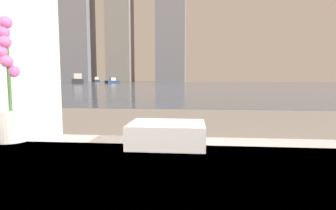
{
  "coord_description": "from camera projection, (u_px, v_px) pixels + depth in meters",
  "views": [
    {
      "loc": [
        0.09,
        0.1,
        0.78
      ],
      "look_at": [
        -0.15,
        2.65,
        0.54
      ],
      "focal_mm": 28.0,
      "sensor_mm": 36.0,
      "label": 1
    }
  ],
  "objects": [
    {
      "name": "potted_orchid",
      "position": [
        10.0,
        106.0,
        0.97
      ],
      "size": [
        0.12,
        0.12,
        0.46
      ],
      "color": "silver",
      "rests_on": "bathtub"
    },
    {
      "name": "skyline_tower_1",
      "position": [
        119.0,
        1.0,
        116.51
      ],
      "size": [
        10.84,
        10.06,
        71.05
      ],
      "color": "gray",
      "rests_on": "ground_plane"
    },
    {
      "name": "harbor_boat_2",
      "position": [
        112.0,
        81.0,
        58.53
      ],
      "size": [
        2.82,
        3.46,
        1.27
      ],
      "color": "navy",
      "rests_on": "harbor_water"
    },
    {
      "name": "skyline_tower_2",
      "position": [
        171.0,
        23.0,
        115.34
      ],
      "size": [
        12.57,
        13.64,
        51.24
      ],
      "color": "slate",
      "rests_on": "ground_plane"
    },
    {
      "name": "harbor_boat_0",
      "position": [
        96.0,
        80.0,
        87.02
      ],
      "size": [
        3.57,
        4.82,
        1.73
      ],
      "color": "navy",
      "rests_on": "harbor_water"
    },
    {
      "name": "towel_stack",
      "position": [
        166.0,
        134.0,
        0.92
      ],
      "size": [
        0.26,
        0.2,
        0.08
      ],
      "color": "white",
      "rests_on": "bathtub"
    },
    {
      "name": "harbor_water",
      "position": [
        192.0,
        83.0,
        61.43
      ],
      "size": [
        180.0,
        110.0,
        0.01
      ],
      "color": "slate",
      "rests_on": "ground_plane"
    },
    {
      "name": "harbor_boat_1",
      "position": [
        78.0,
        80.0,
        54.29
      ],
      "size": [
        3.56,
        5.81,
        2.06
      ],
      "color": "#2D2D33",
      "rests_on": "harbor_water"
    },
    {
      "name": "skyline_tower_0",
      "position": [
        78.0,
        23.0,
        119.16
      ],
      "size": [
        12.85,
        10.74,
        53.51
      ],
      "color": "slate",
      "rests_on": "ground_plane"
    }
  ]
}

